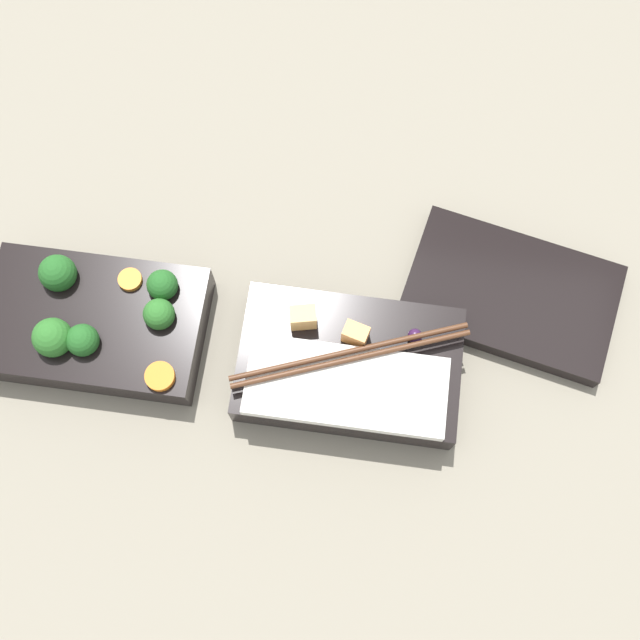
{
  "coord_description": "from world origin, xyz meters",
  "views": [
    {
      "loc": [
        0.11,
        -0.19,
        0.68
      ],
      "look_at": [
        0.08,
        0.03,
        0.04
      ],
      "focal_mm": 42.0,
      "sensor_mm": 36.0,
      "label": 1
    }
  ],
  "objects": [
    {
      "name": "ground_plane",
      "position": [
        0.0,
        0.0,
        0.0
      ],
      "size": [
        3.0,
        3.0,
        0.0
      ],
      "primitive_type": "plane",
      "color": "gray"
    },
    {
      "name": "bento_tray_rice",
      "position": [
        0.11,
        -0.01,
        0.02
      ],
      "size": [
        0.21,
        0.12,
        0.06
      ],
      "color": "black",
      "rests_on": "ground_plane"
    },
    {
      "name": "bento_tray_vegetable",
      "position": [
        -0.13,
        -0.0,
        0.02
      ],
      "size": [
        0.2,
        0.13,
        0.07
      ],
      "color": "black",
      "rests_on": "ground_plane"
    },
    {
      "name": "bento_lid",
      "position": [
        0.26,
        0.09,
        0.01
      ],
      "size": [
        0.22,
        0.16,
        0.02
      ],
      "primitive_type": "cube",
      "rotation": [
        0.0,
        0.0,
        -0.21
      ],
      "color": "black",
      "rests_on": "ground_plane"
    }
  ]
}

